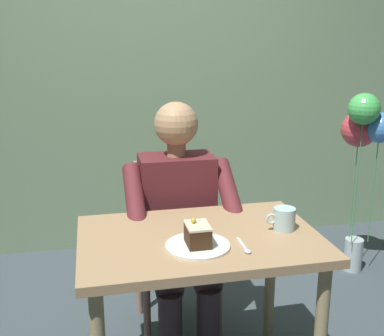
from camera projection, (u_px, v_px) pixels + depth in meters
cafe_rear_panel at (144, 38)px, 3.28m from camera, size 6.40×0.12×3.00m
dining_table at (200, 261)px, 1.89m from camera, size 0.94×0.63×0.75m
chair at (174, 238)px, 2.50m from camera, size 0.42×0.42×0.88m
seated_person at (180, 224)px, 2.29m from camera, size 0.53×0.58×1.21m
dessert_plate at (198, 246)px, 1.76m from camera, size 0.24×0.24×0.01m
cake_slice at (198, 234)px, 1.75m from camera, size 0.08×0.12×0.10m
coffee_cup at (284, 218)px, 1.91m from camera, size 0.12×0.09×0.09m
dessert_spoon at (245, 248)px, 1.75m from camera, size 0.03×0.14×0.01m
balloon_display at (365, 139)px, 2.93m from camera, size 0.32×0.31×1.19m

